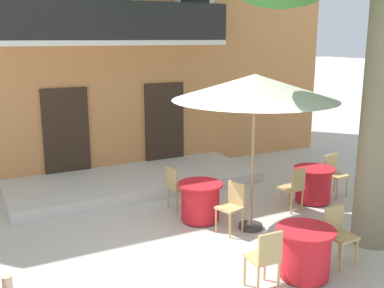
{
  "coord_description": "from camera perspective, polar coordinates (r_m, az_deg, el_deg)",
  "views": [
    {
      "loc": [
        -3.17,
        -6.0,
        3.45
      ],
      "look_at": [
        1.11,
        2.19,
        1.3
      ],
      "focal_mm": 42.68,
      "sensor_mm": 36.0,
      "label": 1
    }
  ],
  "objects": [
    {
      "name": "ground_plane",
      "position": [
        7.61,
        0.25,
        -13.85
      ],
      "size": [
        120.0,
        120.0,
        0.0
      ],
      "primitive_type": "plane",
      "color": "beige"
    },
    {
      "name": "cafe_chair_near_tree_0",
      "position": [
        10.71,
        17.33,
        -3.34
      ],
      "size": [
        0.44,
        0.44,
        0.91
      ],
      "color": "tan",
      "rests_on": "ground"
    },
    {
      "name": "cafe_chair_front_0",
      "position": [
        6.53,
        9.15,
        -13.67
      ],
      "size": [
        0.42,
        0.42,
        0.91
      ],
      "color": "tan",
      "rests_on": "ground"
    },
    {
      "name": "cafe_table_front",
      "position": [
        7.06,
        13.91,
        -13.0
      ],
      "size": [
        0.86,
        0.86,
        0.76
      ],
      "color": "red",
      "rests_on": "ground"
    },
    {
      "name": "cafe_chair_front_1",
      "position": [
        7.55,
        17.78,
        -10.34
      ],
      "size": [
        0.41,
        0.41,
        0.91
      ],
      "color": "tan",
      "rests_on": "ground"
    },
    {
      "name": "entrance_step_platform",
      "position": [
        10.99,
        -7.14,
        -4.62
      ],
      "size": [
        5.83,
        2.34,
        0.25
      ],
      "primitive_type": "cube",
      "color": "silver",
      "rests_on": "ground"
    },
    {
      "name": "cafe_chair_near_tree_1",
      "position": [
        9.49,
        12.62,
        -5.15
      ],
      "size": [
        0.47,
        0.47,
        0.91
      ],
      "color": "tan",
      "rests_on": "ground"
    },
    {
      "name": "cafe_chair_middle_0",
      "position": [
        9.33,
        -2.0,
        -5.16
      ],
      "size": [
        0.44,
        0.44,
        0.91
      ],
      "color": "tan",
      "rests_on": "ground"
    },
    {
      "name": "cafe_table_middle",
      "position": [
        8.82,
        1.05,
        -7.18
      ],
      "size": [
        0.86,
        0.86,
        0.76
      ],
      "color": "red",
      "rests_on": "ground"
    },
    {
      "name": "cafe_chair_middle_1",
      "position": [
        8.34,
        5.07,
        -7.45
      ],
      "size": [
        0.49,
        0.49,
        0.91
      ],
      "color": "tan",
      "rests_on": "ground"
    },
    {
      "name": "building_facade",
      "position": [
        13.48,
        -12.47,
        14.08
      ],
      "size": [
        13.0,
        5.09,
        7.5
      ],
      "color": "#CC844C",
      "rests_on": "ground"
    },
    {
      "name": "cafe_umbrella",
      "position": [
        8.02,
        7.88,
        6.97
      ],
      "size": [
        2.9,
        2.9,
        2.85
      ],
      "color": "#997A56",
      "rests_on": "ground"
    },
    {
      "name": "cafe_table_near_tree",
      "position": [
        10.14,
        14.94,
        -4.9
      ],
      "size": [
        0.86,
        0.86,
        0.76
      ],
      "color": "red",
      "rests_on": "ground"
    }
  ]
}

